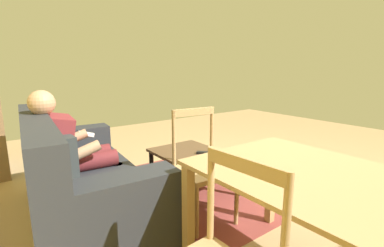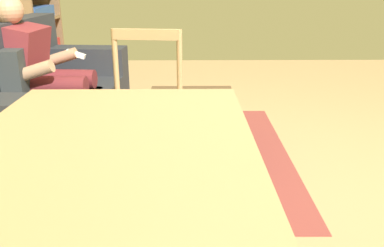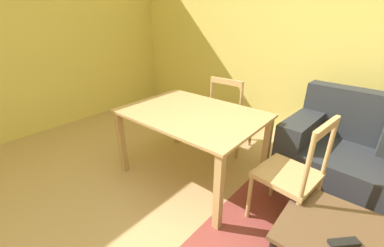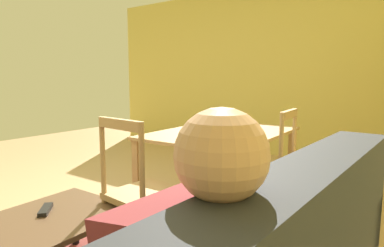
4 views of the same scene
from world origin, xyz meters
The scene contains 7 objects.
ground_plane centered at (0.00, 0.00, 0.00)m, with size 8.50×8.50×0.00m, color tan.
wall_side centered at (-3.25, 0.00, 1.31)m, with size 0.12×5.28×2.61m, color #D2BE5D.
coffee_table centered at (0.71, 0.64, 0.35)m, with size 0.89×0.63×0.40m.
tv_remote centered at (0.63, 0.55, 0.41)m, with size 0.05×0.17×0.02m, color black.
dining_table centered at (-0.80, 0.93, 0.62)m, with size 1.33×0.95×0.72m.
dining_chair_near_wall centered at (-0.80, 1.67, 0.47)m, with size 0.45×0.45×0.94m.
dining_chair_facing_couch centered at (0.19, 0.93, 0.45)m, with size 0.47×0.47×0.94m.
Camera 4 is at (1.62, 2.29, 1.16)m, focal length 30.10 mm.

